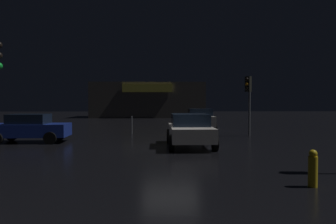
# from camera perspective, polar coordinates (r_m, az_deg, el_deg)

# --- Properties ---
(ground_plane) EXTENTS (120.00, 120.00, 0.00)m
(ground_plane) POSITION_cam_1_polar(r_m,az_deg,el_deg) (14.16, 0.44, -6.58)
(ground_plane) COLOR black
(store_building) EXTENTS (15.50, 7.77, 4.82)m
(store_building) POSITION_cam_1_polar(r_m,az_deg,el_deg) (44.90, -3.64, 2.17)
(store_building) COLOR #4C4742
(store_building) RESTS_ON ground
(traffic_signal_cross_left) EXTENTS (0.42, 0.42, 3.64)m
(traffic_signal_cross_left) POSITION_cam_1_polar(r_m,az_deg,el_deg) (19.59, 14.49, 3.41)
(traffic_signal_cross_left) COLOR #595B60
(traffic_signal_cross_left) RESTS_ON ground
(car_near) EXTENTS (3.92, 2.05, 1.46)m
(car_near) POSITION_cam_1_polar(r_m,az_deg,el_deg) (17.56, -23.96, -2.66)
(car_near) COLOR navy
(car_near) RESTS_ON ground
(car_far) EXTENTS (2.07, 4.16, 1.52)m
(car_far) POSITION_cam_1_polar(r_m,az_deg,el_deg) (14.58, 4.02, -3.19)
(car_far) COLOR silver
(car_far) RESTS_ON ground
(car_crossing) EXTENTS (2.12, 4.11, 1.60)m
(car_crossing) POSITION_cam_1_polar(r_m,az_deg,el_deg) (23.42, 5.80, -1.29)
(car_crossing) COLOR silver
(car_crossing) RESTS_ON ground
(fire_hydrant) EXTENTS (0.22, 0.22, 0.91)m
(fire_hydrant) POSITION_cam_1_polar(r_m,az_deg,el_deg) (8.40, 24.96, -9.35)
(fire_hydrant) COLOR gold
(fire_hydrant) RESTS_ON ground
(bollard_kerb_a) EXTENTS (0.09, 0.09, 1.18)m
(bollard_kerb_a) POSITION_cam_1_polar(r_m,az_deg,el_deg) (20.51, -6.66, -2.37)
(bollard_kerb_a) COLOR #595B60
(bollard_kerb_a) RESTS_ON ground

